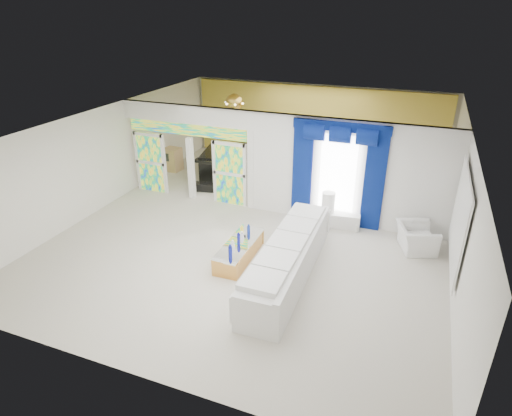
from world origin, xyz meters
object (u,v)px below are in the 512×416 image
at_px(grand_piano, 224,163).
at_px(console_table, 337,220).
at_px(coffee_table, 239,251).
at_px(armchair, 416,238).
at_px(white_sofa, 288,260).

bearing_deg(grand_piano, console_table, -40.80).
bearing_deg(coffee_table, armchair, 27.04).
distance_m(armchair, grand_piano, 7.50).
relative_size(armchair, grand_piano, 0.55).
height_order(white_sofa, armchair, white_sofa).
xyz_separation_m(console_table, armchair, (2.12, -0.54, 0.12)).
xyz_separation_m(coffee_table, armchair, (4.03, 2.06, 0.12)).
bearing_deg(white_sofa, grand_piano, 126.37).
xyz_separation_m(white_sofa, console_table, (0.56, 2.89, -0.21)).
bearing_deg(white_sofa, armchair, 40.27).
height_order(white_sofa, grand_piano, grand_piano).
xyz_separation_m(coffee_table, console_table, (1.91, 2.59, -0.00)).
height_order(white_sofa, coffee_table, white_sofa).
relative_size(white_sofa, coffee_table, 2.34).
height_order(coffee_table, console_table, coffee_table).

